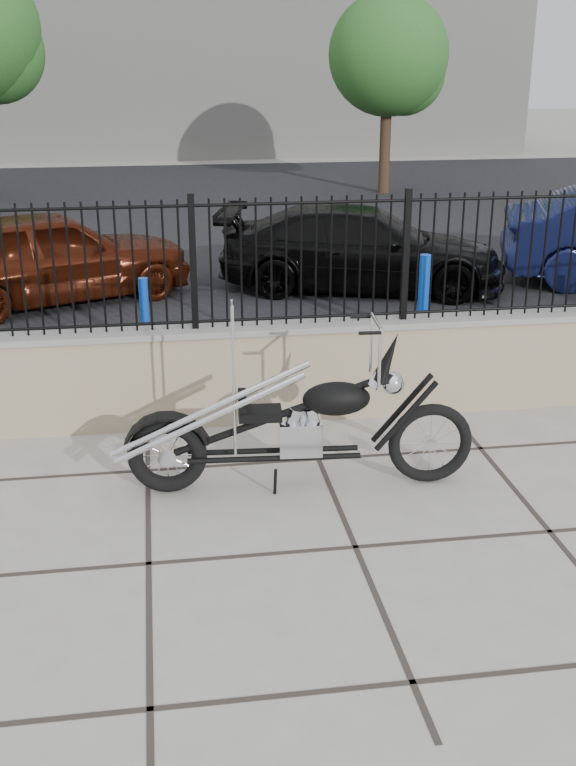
# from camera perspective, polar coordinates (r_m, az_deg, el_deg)

# --- Properties ---
(ground_plane) EXTENTS (90.00, 90.00, 0.00)m
(ground_plane) POSITION_cam_1_polar(r_m,az_deg,el_deg) (6.67, 4.33, -10.39)
(ground_plane) COLOR #99968E
(ground_plane) RESTS_ON ground
(parking_lot) EXTENTS (30.00, 30.00, 0.00)m
(parking_lot) POSITION_cam_1_polar(r_m,az_deg,el_deg) (18.43, -4.33, 9.93)
(parking_lot) COLOR black
(parking_lot) RESTS_ON ground
(retaining_wall) EXTENTS (14.00, 0.36, 0.96)m
(retaining_wall) POSITION_cam_1_polar(r_m,az_deg,el_deg) (8.69, 0.81, 0.80)
(retaining_wall) COLOR gray
(retaining_wall) RESTS_ON ground_plane
(iron_fence) EXTENTS (14.00, 0.08, 1.20)m
(iron_fence) POSITION_cam_1_polar(r_m,az_deg,el_deg) (8.38, 0.84, 7.75)
(iron_fence) COLOR black
(iron_fence) RESTS_ON retaining_wall
(background_building) EXTENTS (22.00, 6.00, 8.00)m
(background_building) POSITION_cam_1_polar(r_m,az_deg,el_deg) (32.09, -6.66, 21.62)
(background_building) COLOR beige
(background_building) RESTS_ON ground_plane
(chopper_motorcycle) EXTENTS (2.73, 0.67, 1.62)m
(chopper_motorcycle) POSITION_cam_1_polar(r_m,az_deg,el_deg) (7.16, 0.36, -0.84)
(chopper_motorcycle) COLOR black
(chopper_motorcycle) RESTS_ON ground_plane
(car_red) EXTENTS (4.22, 2.99, 1.33)m
(car_red) POSITION_cam_1_polar(r_m,az_deg,el_deg) (13.11, -14.93, 7.83)
(car_red) COLOR #401509
(car_red) RESTS_ON parking_lot
(car_black) EXTENTS (4.52, 2.74, 1.22)m
(car_black) POSITION_cam_1_polar(r_m,az_deg,el_deg) (13.45, 4.72, 8.53)
(car_black) COLOR black
(car_black) RESTS_ON parking_lot
(bollard_a) EXTENTS (0.14, 0.14, 0.92)m
(bollard_a) POSITION_cam_1_polar(r_m,az_deg,el_deg) (10.65, -9.10, 4.21)
(bollard_a) COLOR #0E1CD9
(bollard_a) RESTS_ON ground_plane
(bollard_b) EXTENTS (0.15, 0.15, 1.13)m
(bollard_b) POSITION_cam_1_polar(r_m,az_deg,el_deg) (10.90, 8.60, 5.18)
(bollard_b) COLOR blue
(bollard_b) RESTS_ON ground_plane
(tree_right) EXTENTS (2.83, 2.83, 4.78)m
(tree_right) POSITION_cam_1_polar(r_m,az_deg,el_deg) (22.56, 6.42, 20.39)
(tree_right) COLOR #382619
(tree_right) RESTS_ON ground_plane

